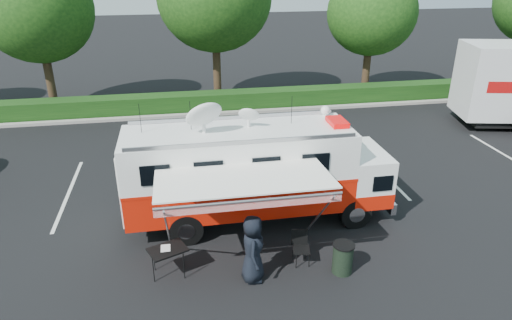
{
  "coord_description": "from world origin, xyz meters",
  "views": [
    {
      "loc": [
        -2.37,
        -12.67,
        7.88
      ],
      "look_at": [
        0.0,
        0.5,
        1.9
      ],
      "focal_mm": 32.0,
      "sensor_mm": 36.0,
      "label": 1
    }
  ],
  "objects": [
    {
      "name": "stall_lines",
      "position": [
        -0.5,
        3.0,
        0.0
      ],
      "size": [
        24.12,
        5.5,
        0.01
      ],
      "color": "silver",
      "rests_on": "ground_plane"
    },
    {
      "name": "trash_bin",
      "position": [
        1.73,
        -3.1,
        0.45
      ],
      "size": [
        0.59,
        0.59,
        0.88
      ],
      "color": "black",
      "rests_on": "ground_plane"
    },
    {
      "name": "ground_plane",
      "position": [
        0.0,
        0.0,
        0.0
      ],
      "size": [
        120.0,
        120.0,
        0.0
      ],
      "primitive_type": "plane",
      "color": "black",
      "rests_on": "ground"
    },
    {
      "name": "person",
      "position": [
        -0.71,
        -2.97,
        0.0
      ],
      "size": [
        0.73,
        1.01,
        1.91
      ],
      "primitive_type": "imported",
      "rotation": [
        0.0,
        0.0,
        1.43
      ],
      "color": "black",
      "rests_on": "ground_plane"
    },
    {
      "name": "command_truck",
      "position": [
        -0.07,
        -0.0,
        1.72
      ],
      "size": [
        8.35,
        2.3,
        4.01
      ],
      "color": "black",
      "rests_on": "ground_plane"
    },
    {
      "name": "folding_table",
      "position": [
        -2.9,
        -2.38,
        0.77
      ],
      "size": [
        1.15,
        1.0,
        0.82
      ],
      "color": "black",
      "rests_on": "ground_plane"
    },
    {
      "name": "folding_chair",
      "position": [
        0.73,
        -2.43,
        0.58
      ],
      "size": [
        0.54,
        0.57,
        0.97
      ],
      "color": "black",
      "rests_on": "ground_plane"
    },
    {
      "name": "awning",
      "position": [
        -0.82,
        -2.39,
        2.58
      ],
      "size": [
        4.56,
        2.37,
        2.76
      ],
      "color": "white",
      "rests_on": "ground_plane"
    },
    {
      "name": "back_border",
      "position": [
        1.14,
        12.9,
        5.0
      ],
      "size": [
        60.0,
        6.14,
        8.87
      ],
      "color": "#9E998E",
      "rests_on": "ground_plane"
    }
  ]
}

